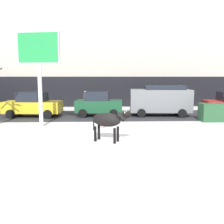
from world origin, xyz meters
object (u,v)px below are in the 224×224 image
at_px(car_grey_van, 161,100).
at_px(pedestrian_near_billboard, 85,100).
at_px(car_darkgreen_hatchback, 99,104).
at_px(dumpster, 213,112).
at_px(car_yellow_sedan, 33,105).
at_px(billboard, 39,54).
at_px(cow_black, 108,120).

bearing_deg(car_grey_van, pedestrian_near_billboard, 149.44).
distance_m(car_darkgreen_hatchback, dumpster, 8.18).
bearing_deg(car_yellow_sedan, billboard, -68.62).
height_order(car_darkgreen_hatchback, dumpster, car_darkgreen_hatchback).
bearing_deg(cow_black, car_darkgreen_hatchback, 93.96).
height_order(car_yellow_sedan, car_darkgreen_hatchback, car_darkgreen_hatchback).
bearing_deg(dumpster, cow_black, -144.35).
relative_size(car_yellow_sedan, car_darkgreen_hatchback, 1.19).
bearing_deg(cow_black, billboard, 137.08).
xyz_separation_m(billboard, car_grey_van, (8.16, 4.12, -3.07)).
relative_size(car_darkgreen_hatchback, pedestrian_near_billboard, 2.09).
bearing_deg(car_grey_van, car_darkgreen_hatchback, -179.16).
bearing_deg(pedestrian_near_billboard, car_darkgreen_hatchback, -71.09).
xyz_separation_m(car_darkgreen_hatchback, pedestrian_near_billboard, (-1.24, 3.62, -0.05)).
distance_m(car_grey_van, dumpster, 4.01).
bearing_deg(car_darkgreen_hatchback, cow_black, -86.04).
relative_size(cow_black, car_darkgreen_hatchback, 0.52).
bearing_deg(dumpster, car_darkgreen_hatchback, 162.12).
bearing_deg(car_grey_van, billboard, -153.21).
distance_m(cow_black, car_grey_van, 8.86).
xyz_separation_m(billboard, pedestrian_near_billboard, (2.15, 7.67, -3.43)).
bearing_deg(cow_black, pedestrian_near_billboard, 98.90).
bearing_deg(billboard, cow_black, -42.92).
bearing_deg(car_grey_van, dumpster, -40.63).
xyz_separation_m(cow_black, car_yellow_sedan, (-5.48, 7.61, -0.09)).
height_order(billboard, pedestrian_near_billboard, billboard).
relative_size(billboard, car_yellow_sedan, 1.29).
distance_m(billboard, dumpster, 11.87).
height_order(car_darkgreen_hatchback, pedestrian_near_billboard, car_darkgreen_hatchback).
bearing_deg(cow_black, dumpster, 35.65).
height_order(cow_black, car_grey_van, car_grey_van).
relative_size(billboard, car_grey_van, 1.18).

